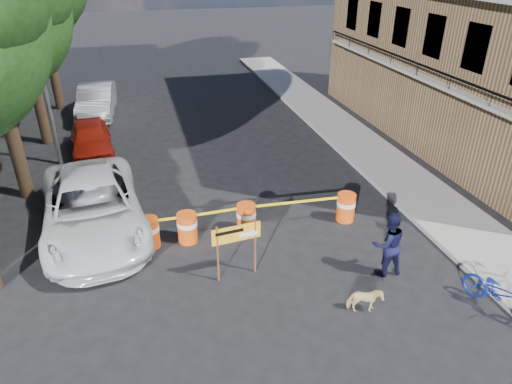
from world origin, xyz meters
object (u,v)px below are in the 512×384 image
barrel_far_right (346,207)px  pedestrian (388,244)px  sedan_red (91,139)px  detour_sign (242,237)px  sedan_silver (96,101)px  dog (365,301)px  bicycle (507,278)px  barrel_mid_left (187,227)px  suv_white (93,207)px  barrel_far_left (149,232)px  barrel_mid_right (246,217)px

barrel_far_right → pedestrian: 2.71m
sedan_red → detour_sign: bearing=-71.7°
pedestrian → sedan_silver: (-7.73, 15.21, -0.13)m
detour_sign → sedan_red: detour_sign is taller
dog → sedan_silver: bearing=34.0°
bicycle → detour_sign: bearing=131.4°
detour_sign → sedan_silver: bearing=99.7°
pedestrian → sedan_red: 12.71m
sedan_red → sedan_silver: 5.12m
barrel_mid_left → suv_white: suv_white is taller
barrel_far_right → suv_white: bearing=170.4°
barrel_far_right → pedestrian: size_ratio=0.50×
barrel_far_left → dog: bearing=-40.5°
sedan_silver → sedan_red: bearing=-87.2°
sedan_red → barrel_far_left: bearing=-81.3°
detour_sign → pedestrian: 3.70m
barrel_far_left → bicycle: 9.03m
barrel_far_left → detour_sign: detour_sign is taller
bicycle → dog: (-3.05, 0.74, -0.60)m
barrel_mid_left → sedan_silver: sedan_silver is taller
pedestrian → suv_white: bearing=-27.1°
dog → sedan_silver: sedan_silver is taller
barrel_far_right → barrel_mid_right: bearing=177.1°
suv_white → sedan_red: bearing=87.0°
barrel_far_left → barrel_mid_right: 2.82m
barrel_far_left → pedestrian: (5.83, -2.76, 0.42)m
barrel_mid_right → barrel_far_right: bearing=-2.9°
barrel_mid_right → sedan_red: sedan_red is taller
barrel_far_right → sedan_red: size_ratio=0.23×
bicycle → sedan_silver: (-9.60, 17.15, -0.17)m
barrel_mid_right → sedan_silver: size_ratio=0.19×
detour_sign → dog: detour_sign is taller
pedestrian → dog: (-1.18, -1.20, -0.56)m
barrel_mid_right → suv_white: (-4.33, 1.11, 0.36)m
barrel_far_left → dog: (4.65, -3.96, -0.14)m
barrel_mid_left → pedestrian: (4.76, -2.75, 0.42)m
bicycle → sedan_red: bicycle is taller
bicycle → sedan_red: 15.39m
sedan_red → bicycle: bearing=-57.2°
detour_sign → dog: (2.41, -2.04, -0.85)m
barrel_mid_left → sedan_red: (-2.97, 7.33, 0.20)m
dog → sedan_silver: 17.67m
barrel_far_left → suv_white: (-1.51, 1.18, 0.36)m
dog → sedan_red: 13.05m
barrel_mid_right → bicycle: 6.85m
dog → suv_white: size_ratio=0.13×
detour_sign → suv_white: size_ratio=0.27×
pedestrian → bicycle: size_ratio=0.96×
detour_sign → barrel_far_left: bearing=132.9°
barrel_mid_right → bicycle: bicycle is taller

